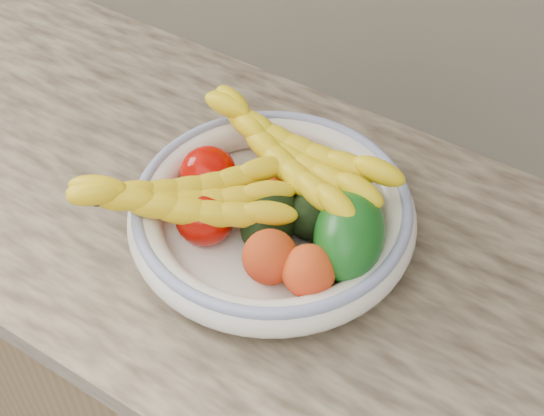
{
  "coord_description": "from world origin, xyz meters",
  "views": [
    {
      "loc": [
        0.38,
        1.08,
        1.7
      ],
      "look_at": [
        0.0,
        1.66,
        0.96
      ],
      "focal_mm": 50.0,
      "sensor_mm": 36.0,
      "label": 1
    }
  ],
  "objects_px": {
    "fruit_bowl": "(272,214)",
    "green_mango": "(349,234)",
    "banana_bunch_back": "(290,158)",
    "banana_bunch_front": "(184,203)"
  },
  "relations": [
    {
      "from": "green_mango",
      "to": "banana_bunch_back",
      "type": "distance_m",
      "value": 0.15
    },
    {
      "from": "fruit_bowl",
      "to": "green_mango",
      "type": "distance_m",
      "value": 0.12
    },
    {
      "from": "green_mango",
      "to": "banana_bunch_front",
      "type": "bearing_deg",
      "value": 176.58
    },
    {
      "from": "fruit_bowl",
      "to": "banana_bunch_back",
      "type": "bearing_deg",
      "value": 102.68
    },
    {
      "from": "fruit_bowl",
      "to": "green_mango",
      "type": "height_order",
      "value": "green_mango"
    },
    {
      "from": "fruit_bowl",
      "to": "green_mango",
      "type": "bearing_deg",
      "value": 1.07
    },
    {
      "from": "fruit_bowl",
      "to": "banana_bunch_front",
      "type": "relative_size",
      "value": 1.26
    },
    {
      "from": "green_mango",
      "to": "banana_bunch_back",
      "type": "xyz_separation_m",
      "value": [
        -0.13,
        0.07,
        0.01
      ]
    },
    {
      "from": "fruit_bowl",
      "to": "banana_bunch_back",
      "type": "relative_size",
      "value": 1.17
    },
    {
      "from": "banana_bunch_front",
      "to": "fruit_bowl",
      "type": "bearing_deg",
      "value": 0.15
    }
  ]
}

